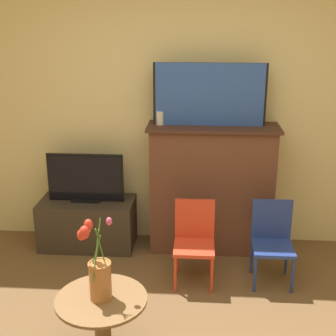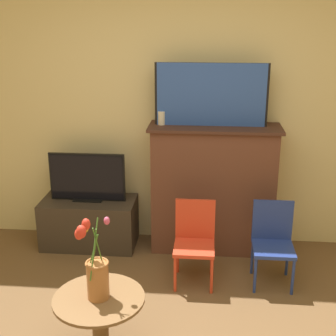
% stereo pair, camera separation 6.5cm
% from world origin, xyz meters
% --- Properties ---
extents(wall_back, '(8.00, 0.06, 2.70)m').
position_xyz_m(wall_back, '(0.00, 2.13, 1.35)').
color(wall_back, beige).
rests_on(wall_back, ground).
extents(fireplace_mantel, '(1.16, 0.42, 1.18)m').
position_xyz_m(fireplace_mantel, '(0.29, 1.91, 0.60)').
color(fireplace_mantel, brown).
rests_on(fireplace_mantel, ground).
extents(painting, '(0.98, 0.03, 0.54)m').
position_xyz_m(painting, '(0.25, 1.92, 1.45)').
color(painting, black).
rests_on(painting, fireplace_mantel).
extents(mantel_candle, '(0.06, 0.06, 0.12)m').
position_xyz_m(mantel_candle, '(-0.19, 1.91, 1.24)').
color(mantel_candle, silver).
rests_on(mantel_candle, fireplace_mantel).
extents(tv_stand, '(0.88, 0.44, 0.46)m').
position_xyz_m(tv_stand, '(-0.87, 1.86, 0.23)').
color(tv_stand, '#382D23').
rests_on(tv_stand, ground).
extents(tv_monitor, '(0.70, 0.12, 0.45)m').
position_xyz_m(tv_monitor, '(-0.87, 1.86, 0.67)').
color(tv_monitor, black).
rests_on(tv_monitor, tv_stand).
extents(chair_red, '(0.33, 0.33, 0.68)m').
position_xyz_m(chair_red, '(0.14, 1.33, 0.38)').
color(chair_red, red).
rests_on(chair_red, ground).
extents(chair_blue, '(0.33, 0.33, 0.68)m').
position_xyz_m(chair_blue, '(0.78, 1.37, 0.38)').
color(chair_blue, navy).
rests_on(chair_blue, ground).
extents(side_table, '(0.57, 0.57, 0.45)m').
position_xyz_m(side_table, '(-0.42, 0.33, 0.30)').
color(side_table, brown).
rests_on(side_table, ground).
extents(vase_tulips, '(0.20, 0.29, 0.55)m').
position_xyz_m(vase_tulips, '(-0.42, 0.33, 0.63)').
color(vase_tulips, '#AD6B38').
rests_on(vase_tulips, side_table).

